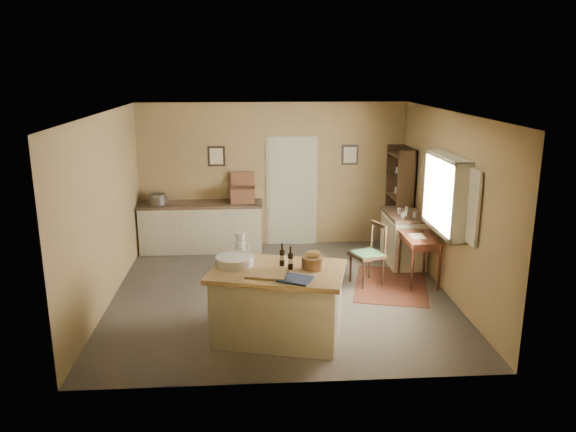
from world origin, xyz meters
name	(u,v)px	position (x,y,z in m)	size (l,w,h in m)	color
ground	(281,293)	(0.00, 0.00, 0.00)	(5.00, 5.00, 0.00)	brown
wall_back	(273,175)	(0.00, 2.50, 1.35)	(5.00, 0.10, 2.70)	#977849
wall_front	(294,265)	(0.00, -2.50, 1.35)	(5.00, 0.10, 2.70)	#977849
wall_left	(105,210)	(-2.50, 0.00, 1.35)	(0.10, 5.00, 2.70)	#977849
wall_right	(448,204)	(2.50, 0.00, 1.35)	(0.10, 5.00, 2.70)	#977849
ceiling	(280,113)	(0.00, 0.00, 2.70)	(5.00, 5.00, 0.00)	silver
door	(292,190)	(0.35, 2.47, 1.05)	(0.97, 0.06, 2.11)	beige
framed_prints	(284,156)	(0.20, 2.48, 1.72)	(2.82, 0.02, 0.38)	black
window	(449,194)	(2.42, -0.20, 1.55)	(0.25, 1.99, 1.12)	beige
work_island	(277,301)	(-0.12, -1.41, 0.48)	(1.83, 1.42, 1.20)	beige
sideboard	(202,225)	(-1.34, 2.20, 0.48)	(2.25, 0.64, 1.18)	beige
rug	(391,285)	(1.75, 0.20, 0.00)	(1.10, 1.60, 0.01)	#4B2512
writing_desk	(420,242)	(2.20, 0.30, 0.66)	(0.50, 0.82, 0.82)	#3B1A11
desk_chair	(367,255)	(1.37, 0.30, 0.48)	(0.44, 0.44, 0.95)	black
right_cabinet	(403,238)	(2.20, 1.22, 0.46)	(0.59, 1.06, 0.99)	beige
shelving_unit	(402,199)	(2.35, 2.00, 0.96)	(0.33, 0.86, 1.92)	black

